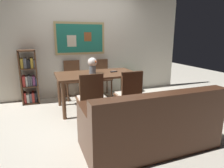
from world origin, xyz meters
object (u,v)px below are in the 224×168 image
object	(u,v)px
tv_remote	(114,72)
potted_ivy	(132,81)
dining_chair_near_right	(129,91)
leather_couch	(150,126)
dining_chair_far_left	(73,76)
flower_vase	(93,64)
bookshelf	(29,79)
dining_chair_near_left	(90,95)
dining_table	(97,77)
dining_chair_far_right	(102,74)

from	to	relation	value
tv_remote	potted_ivy	bearing A→B (deg)	44.40
dining_chair_near_right	leather_couch	world-z (taller)	dining_chair_near_right
dining_chair_far_left	potted_ivy	bearing A→B (deg)	-0.53
dining_chair_far_left	flower_vase	bearing A→B (deg)	-72.51
flower_vase	bookshelf	bearing A→B (deg)	147.08
dining_chair_near_right	dining_chair_near_left	distance (m)	0.70
dining_chair_near_left	flower_vase	distance (m)	0.93
potted_ivy	tv_remote	xyz separation A→B (m)	(-0.85, -0.84, 0.47)
flower_vase	tv_remote	xyz separation A→B (m)	(0.46, 0.01, -0.18)
tv_remote	dining_table	bearing A→B (deg)	179.27
dining_chair_far_left	tv_remote	bearing A→B (deg)	-49.30
flower_vase	leather_couch	bearing A→B (deg)	-79.79
flower_vase	dining_chair_near_left	bearing A→B (deg)	-108.37
leather_couch	tv_remote	distance (m)	1.80
dining_chair_near_right	leather_couch	bearing A→B (deg)	-97.79
dining_table	tv_remote	size ratio (longest dim) A/B	10.24
dining_table	leather_couch	bearing A→B (deg)	-82.75
potted_ivy	tv_remote	distance (m)	1.28
dining_chair_far_right	bookshelf	bearing A→B (deg)	-179.03
bookshelf	flower_vase	size ratio (longest dim) A/B	3.65
dining_table	bookshelf	size ratio (longest dim) A/B	1.37
dining_chair_near_right	dining_chair_far_left	world-z (taller)	same
bookshelf	flower_vase	xyz separation A→B (m)	(1.24, -0.80, 0.37)
leather_couch	dining_chair_far_left	bearing A→B (deg)	102.67
leather_couch	dining_table	bearing A→B (deg)	97.25
dining_chair_near_left	tv_remote	distance (m)	1.11
dining_chair_near_left	dining_chair_far_left	bearing A→B (deg)	90.17
dining_chair_far_right	dining_chair_near_left	distance (m)	1.78
flower_vase	tv_remote	bearing A→B (deg)	0.90
dining_chair_near_left	tv_remote	world-z (taller)	dining_chair_near_left
dining_chair_near_left	potted_ivy	distance (m)	2.29
dining_chair_far_right	flower_vase	size ratio (longest dim) A/B	2.78
dining_chair_near_left	flower_vase	world-z (taller)	flower_vase
dining_chair_near_right	potted_ivy	xyz separation A→B (m)	(0.88, 1.66, -0.25)
dining_chair_near_right	bookshelf	xyz separation A→B (m)	(-1.68, 1.62, 0.03)
dining_chair_far_left	leather_couch	size ratio (longest dim) A/B	0.51
dining_chair_far_right	flower_vase	world-z (taller)	flower_vase
potted_ivy	flower_vase	size ratio (longest dim) A/B	1.56
dining_chair_far_left	dining_chair_near_left	distance (m)	1.66
dining_chair_far_right	bookshelf	distance (m)	1.70
dining_chair_near_right	dining_chair_far_left	size ratio (longest dim) A/B	1.00
dining_table	dining_chair_near_left	distance (m)	0.89
dining_chair_far_left	dining_chair_near_left	size ratio (longest dim) A/B	1.00
dining_table	flower_vase	size ratio (longest dim) A/B	5.02
dining_chair_far_left	bookshelf	bearing A→B (deg)	-176.67
bookshelf	flower_vase	world-z (taller)	bookshelf
dining_chair_far_right	leather_couch	xyz separation A→B (m)	(-0.15, -2.56, -0.23)
dining_chair_near_right	dining_chair_near_left	bearing A→B (deg)	178.28
dining_chair_far_left	dining_chair_near_left	bearing A→B (deg)	-89.83
dining_chair_far_right	bookshelf	xyz separation A→B (m)	(-1.70, -0.03, 0.03)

